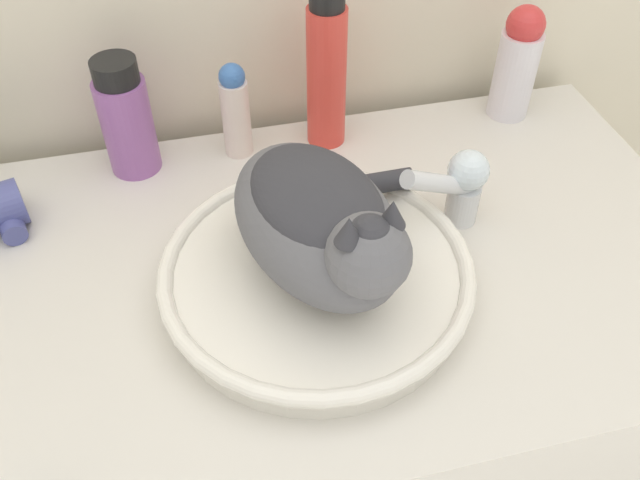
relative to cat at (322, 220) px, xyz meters
name	(u,v)px	position (x,y,z in m)	size (l,w,h in m)	color
vanity_counter	(311,435)	(-0.01, 0.06, -0.56)	(1.08, 0.61, 0.87)	beige
sink_basin	(317,276)	(0.00, 0.01, -0.10)	(0.38, 0.38, 0.05)	white
cat	(322,220)	(0.00, 0.00, 0.00)	(0.27, 0.29, 0.17)	#56565B
faucet	(460,184)	(0.21, 0.09, -0.06)	(0.14, 0.08, 0.13)	silver
deodorant_stick	(235,110)	(-0.05, 0.31, -0.05)	(0.04, 0.04, 0.15)	silver
lotion_bottle_white	(517,63)	(0.39, 0.31, -0.03)	(0.06, 0.06, 0.18)	silver
shampoo_bottle_tall	(327,73)	(0.08, 0.31, -0.01)	(0.06, 0.06, 0.24)	#DB3D33
mouthwash_bottle	(126,119)	(-0.21, 0.31, -0.04)	(0.07, 0.07, 0.18)	#93569E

